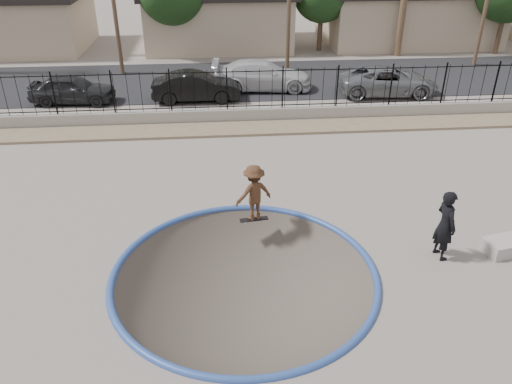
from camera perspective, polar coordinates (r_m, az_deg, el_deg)
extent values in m
cube|color=#70665D|center=(25.15, -3.32, 7.05)|extent=(120.00, 120.00, 2.20)
torus|color=#2E4D98|center=(13.21, -1.32, -9.40)|extent=(7.04, 7.04, 0.20)
cube|color=#917F5F|center=(22.12, -3.13, 7.18)|extent=(42.00, 1.60, 0.11)
cube|color=gray|center=(23.06, -3.26, 8.74)|extent=(42.00, 0.45, 0.60)
cube|color=black|center=(22.93, -3.29, 9.73)|extent=(40.00, 0.04, 0.03)
cube|color=black|center=(22.46, -3.40, 13.54)|extent=(40.00, 0.04, 0.04)
cube|color=black|center=(29.53, -3.76, 12.63)|extent=(90.00, 8.00, 0.04)
cube|color=#C1AC89|center=(41.02, -26.74, 16.84)|extent=(11.00, 8.00, 3.50)
cube|color=#C1AC89|center=(38.42, -4.30, 19.01)|extent=(10.00, 8.00, 3.50)
cube|color=#C1AC89|center=(41.10, 16.74, 18.60)|extent=(12.00, 8.00, 3.50)
cylinder|color=#473323|center=(35.10, -9.29, 17.40)|extent=(0.34, 0.34, 3.00)
cylinder|color=#473323|center=(36.82, 7.32, 17.85)|extent=(0.34, 0.34, 2.75)
cylinder|color=#473323|center=(39.29, 26.10, 16.19)|extent=(0.34, 0.34, 3.00)
imported|color=brown|center=(14.91, -0.24, -0.44)|extent=(1.31, 1.04, 1.78)
cube|color=black|center=(15.33, -0.23, -3.13)|extent=(0.90, 0.33, 0.02)
cylinder|color=silver|center=(15.23, -1.26, -3.54)|extent=(0.06, 0.04, 0.06)
cylinder|color=silver|center=(15.37, -1.38, -3.22)|extent=(0.06, 0.04, 0.06)
cylinder|color=silver|center=(15.33, 0.92, -3.29)|extent=(0.06, 0.04, 0.06)
cylinder|color=silver|center=(15.47, 0.78, -2.97)|extent=(0.06, 0.04, 0.06)
imported|color=black|center=(14.23, 20.82, -3.53)|extent=(0.61, 0.81, 2.01)
cube|color=#A99E96|center=(15.67, 27.22, -5.38)|extent=(1.71, 1.00, 0.40)
imported|color=black|center=(26.97, -20.27, 10.99)|extent=(4.25, 1.96, 1.41)
imported|color=black|center=(25.87, -6.85, 11.88)|extent=(4.40, 1.55, 1.45)
imported|color=silver|center=(27.51, 0.71, 13.20)|extent=(5.46, 2.54, 1.54)
imported|color=gray|center=(27.57, 14.82, 12.18)|extent=(5.28, 2.71, 1.43)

